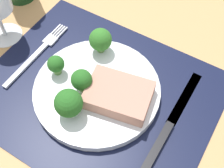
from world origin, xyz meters
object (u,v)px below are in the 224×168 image
at_px(plate, 97,90).
at_px(knife, 169,126).
at_px(steak, 119,94).
at_px(fork, 37,53).

height_order(plate, knife, plate).
relative_size(plate, knife, 1.04).
xyz_separation_m(steak, fork, (-0.20, 0.01, -0.03)).
bearing_deg(steak, plate, -177.70).
bearing_deg(steak, fork, 176.55).
relative_size(steak, knife, 0.50).
distance_m(steak, knife, 0.10).
bearing_deg(plate, fork, 174.85).
xyz_separation_m(plate, fork, (-0.16, 0.01, -0.01)).
height_order(steak, fork, steak).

